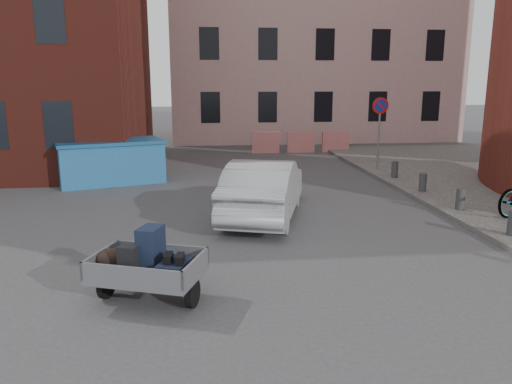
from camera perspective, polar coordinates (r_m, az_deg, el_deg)
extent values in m
plane|color=#38383A|center=(9.01, -2.18, -9.28)|extent=(120.00, 120.00, 0.00)
cube|color=#C79C99|center=(31.27, 6.11, 19.22)|extent=(16.00, 8.00, 14.00)
cylinder|color=gray|center=(19.12, 13.86, 6.42)|extent=(0.07, 0.07, 2.60)
cylinder|color=red|center=(19.03, 14.04, 9.56)|extent=(0.60, 0.03, 0.60)
cylinder|color=navy|center=(19.01, 14.07, 9.55)|extent=(0.44, 0.03, 0.44)
cylinder|color=#3A3A3D|center=(13.79, 22.33, -0.76)|extent=(0.22, 0.22, 0.55)
cylinder|color=#3A3A3D|center=(15.71, 18.53, 1.07)|extent=(0.22, 0.22, 0.55)
cylinder|color=#3A3A3D|center=(17.69, 15.57, 2.49)|extent=(0.22, 0.22, 0.55)
cube|color=red|center=(23.72, 1.10, 5.68)|extent=(1.30, 0.18, 1.00)
cube|color=red|center=(24.00, 5.15, 5.71)|extent=(1.30, 0.18, 1.00)
cube|color=red|center=(24.40, 9.08, 5.71)|extent=(1.30, 0.18, 1.00)
cylinder|color=black|center=(8.33, -16.73, -10.09)|extent=(0.24, 0.45, 0.44)
cylinder|color=black|center=(7.74, -7.28, -11.42)|extent=(0.24, 0.45, 0.44)
cube|color=slate|center=(7.91, -12.27, -9.17)|extent=(1.88, 1.58, 0.08)
cube|color=slate|center=(8.21, -17.29, -7.32)|extent=(0.41, 1.05, 0.28)
cube|color=slate|center=(7.56, -6.93, -8.57)|extent=(0.41, 1.05, 0.28)
cube|color=slate|center=(8.30, -10.74, -6.74)|extent=(1.52, 0.58, 0.28)
cube|color=slate|center=(7.41, -14.12, -9.30)|extent=(1.52, 0.58, 0.28)
cube|color=slate|center=(8.70, -9.68, -7.46)|extent=(0.31, 0.69, 0.06)
cube|color=#161F35|center=(7.80, -11.91, -6.42)|extent=(0.44, 0.53, 0.70)
cube|color=black|center=(7.57, -9.21, -8.71)|extent=(0.58, 0.70, 0.25)
ellipsoid|color=black|center=(8.02, -15.75, -7.39)|extent=(0.69, 0.54, 0.36)
cube|color=black|center=(7.69, -14.40, -7.72)|extent=(0.32, 0.26, 0.48)
ellipsoid|color=blue|center=(8.17, -11.58, -7.23)|extent=(0.44, 0.41, 0.24)
cube|color=black|center=(7.49, -9.97, -7.42)|extent=(0.13, 0.28, 0.13)
cube|color=black|center=(7.43, -8.69, -7.56)|extent=(0.13, 0.28, 0.13)
cube|color=#2266A4|center=(17.40, -16.24, 3.18)|extent=(3.65, 2.60, 1.32)
cube|color=navy|center=(17.31, -16.38, 5.51)|extent=(3.79, 2.74, 0.11)
imported|color=#999B9F|center=(12.44, 0.92, 0.43)|extent=(2.73, 4.71, 1.47)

